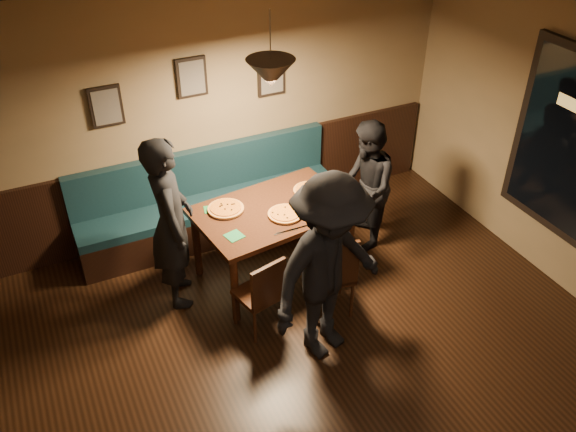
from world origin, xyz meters
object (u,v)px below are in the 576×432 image
object	(u,v)px
dining_table	(274,241)
diner_front	(329,270)
soda_glass	(346,203)
diner_right	(366,187)
booth_bench	(210,199)
chair_near_left	(258,292)
tabasco_bottle	(324,195)
chair_near_right	(330,271)
diner_left	(171,223)

from	to	relation	value
dining_table	diner_front	bearing A→B (deg)	-97.98
dining_table	soda_glass	xyz separation A→B (m)	(0.65, -0.34, 0.49)
diner_right	diner_front	bearing A→B (deg)	-19.11
soda_glass	booth_bench	bearing A→B (deg)	129.17
booth_bench	diner_front	distance (m)	2.17
booth_bench	diner_right	world-z (taller)	diner_right
chair_near_left	diner_front	size ratio (longest dim) A/B	0.46
chair_near_left	tabasco_bottle	distance (m)	1.25
booth_bench	dining_table	bearing A→B (deg)	-67.66
tabasco_bottle	diner_right	bearing A→B (deg)	12.66
dining_table	diner_right	xyz separation A→B (m)	(1.13, 0.05, 0.34)
booth_bench	soda_glass	world-z (taller)	booth_bench
tabasco_bottle	chair_near_left	bearing A→B (deg)	-149.51
diner_front	tabasco_bottle	size ratio (longest dim) A/B	15.81
chair_near_left	soda_glass	xyz separation A→B (m)	(1.11, 0.33, 0.48)
tabasco_bottle	chair_near_right	bearing A→B (deg)	-112.89
diner_left	soda_glass	world-z (taller)	diner_left
diner_right	soda_glass	xyz separation A→B (m)	(-0.48, -0.39, 0.16)
diner_right	soda_glass	size ratio (longest dim) A/B	9.08
booth_bench	tabasco_bottle	distance (m)	1.40
chair_near_left	diner_front	distance (m)	0.84
dining_table	chair_near_left	size ratio (longest dim) A/B	1.81
tabasco_bottle	diner_left	bearing A→B (deg)	173.97
chair_near_left	diner_left	world-z (taller)	diner_left
booth_bench	chair_near_right	bearing A→B (deg)	-69.07
booth_bench	diner_left	bearing A→B (deg)	-128.13
booth_bench	diner_front	bearing A→B (deg)	-80.25
diner_left	diner_right	size ratio (longest dim) A/B	1.20
chair_near_left	chair_near_right	world-z (taller)	chair_near_right
dining_table	diner_left	xyz separation A→B (m)	(-1.02, 0.08, 0.49)
diner_left	diner_front	bearing A→B (deg)	-130.77
booth_bench	diner_right	xyz separation A→B (m)	(1.50, -0.86, 0.25)
soda_glass	diner_right	bearing A→B (deg)	39.03
diner_front	diner_right	bearing A→B (deg)	31.00
dining_table	chair_near_left	distance (m)	0.82
chair_near_left	tabasco_bottle	size ratio (longest dim) A/B	7.31
chair_near_right	diner_right	size ratio (longest dim) A/B	0.62
diner_front	soda_glass	world-z (taller)	diner_front
chair_near_right	diner_left	world-z (taller)	diner_left
soda_glass	tabasco_bottle	xyz separation A→B (m)	(-0.11, 0.26, -0.02)
chair_near_left	soda_glass	distance (m)	1.26
diner_left	chair_near_left	bearing A→B (deg)	-132.86
dining_table	tabasco_bottle	distance (m)	0.72
chair_near_left	diner_left	size ratio (longest dim) A/B	0.47
diner_left	diner_right	bearing A→B (deg)	-80.07
chair_near_left	chair_near_right	xyz separation A→B (m)	(0.72, -0.07, 0.04)
chair_near_right	soda_glass	size ratio (longest dim) A/B	5.67
soda_glass	tabasco_bottle	world-z (taller)	soda_glass
dining_table	diner_left	distance (m)	1.14
chair_near_right	diner_left	xyz separation A→B (m)	(-1.28, 0.83, 0.43)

